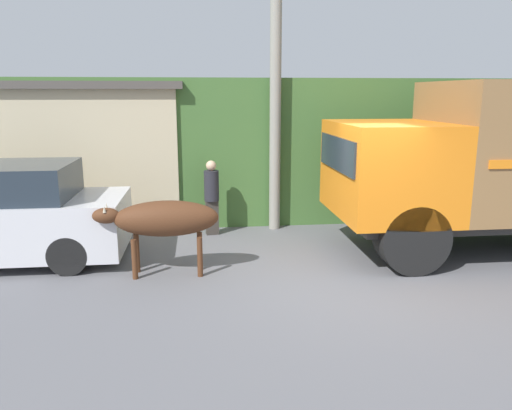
# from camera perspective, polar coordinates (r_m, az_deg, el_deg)

# --- Properties ---
(ground_plane) EXTENTS (60.00, 60.00, 0.00)m
(ground_plane) POSITION_cam_1_polar(r_m,az_deg,el_deg) (8.22, 10.03, -8.60)
(ground_plane) COLOR slate
(hillside_embankment) EXTENTS (32.00, 6.95, 3.27)m
(hillside_embankment) POSITION_cam_1_polar(r_m,az_deg,el_deg) (14.56, 2.45, 7.48)
(hillside_embankment) COLOR #426B33
(hillside_embankment) RESTS_ON ground_plane
(building_backdrop) EXTENTS (6.52, 2.70, 3.20)m
(building_backdrop) POSITION_cam_1_polar(r_m,az_deg,el_deg) (12.56, -23.09, 5.53)
(building_backdrop) COLOR #C6B793
(building_backdrop) RESTS_ON ground_plane
(brown_cow) EXTENTS (2.02, 0.59, 1.25)m
(brown_cow) POSITION_cam_1_polar(r_m,az_deg,el_deg) (8.26, -10.49, -1.65)
(brown_cow) COLOR #512D19
(brown_cow) RESTS_ON ground_plane
(pedestrian_on_hill) EXTENTS (0.35, 0.35, 1.59)m
(pedestrian_on_hill) POSITION_cam_1_polar(r_m,az_deg,el_deg) (10.54, -5.09, 1.25)
(pedestrian_on_hill) COLOR #38332D
(pedestrian_on_hill) RESTS_ON ground_plane
(utility_pole) EXTENTS (0.90, 0.24, 6.64)m
(utility_pole) POSITION_cam_1_polar(r_m,az_deg,el_deg) (10.79, 2.26, 15.19)
(utility_pole) COLOR gray
(utility_pole) RESTS_ON ground_plane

